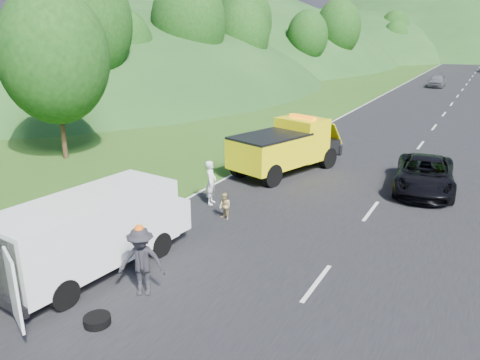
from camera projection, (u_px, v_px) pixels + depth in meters
The scene contains 12 objects.
ground at pixel (252, 234), 15.76m from camera, with size 320.00×320.00×0.00m, color #38661E.
road_surface at pixel (458, 96), 47.75m from camera, with size 14.00×200.00×0.02m, color black.
tree_line_left at pixel (319, 72), 74.48m from camera, with size 14.00×140.00×14.00m, color #27581A, non-canonical shape.
tow_truck at pixel (287, 146), 22.20m from camera, with size 3.88×6.46×2.62m.
white_van at pixel (94, 229), 13.07m from camera, with size 3.46×6.56×2.25m.
woman at pixel (211, 204), 18.49m from camera, with size 0.64×0.47×1.74m, color silver.
child at pixel (225, 219), 16.99m from camera, with size 0.48×0.37×0.98m, color tan.
worker at pixel (144, 294), 12.22m from camera, with size 1.20×0.69×1.86m, color black.
suitcase at pixel (134, 197), 18.34m from camera, with size 0.38×0.21×0.61m, color #595743.
spare_tire at pixel (98, 325), 10.95m from camera, with size 0.63×0.63×0.20m, color black.
passing_suv at pixel (423, 191), 20.02m from camera, with size 2.34×5.06×1.41m, color black.
dist_car_a at pixel (437, 87), 55.13m from camera, with size 1.70×4.23×1.44m, color #505055.
Camera 1 is at (6.56, -12.84, 6.62)m, focal length 35.00 mm.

